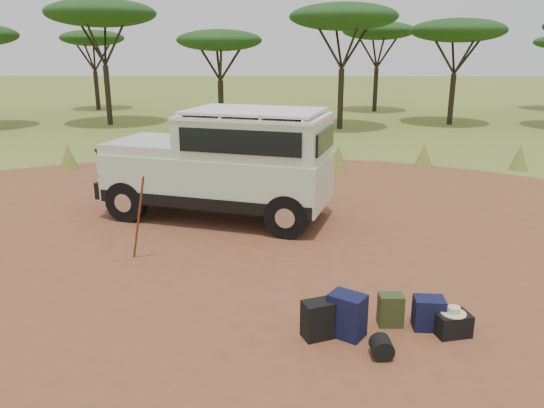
{
  "coord_description": "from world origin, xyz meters",
  "views": [
    {
      "loc": [
        1.17,
        -8.93,
        3.89
      ],
      "look_at": [
        0.96,
        0.89,
        1.0
      ],
      "focal_mm": 35.0,
      "sensor_mm": 36.0,
      "label": 1
    }
  ],
  "objects_px": {
    "backpack_olive": "(390,310)",
    "backpack_navy": "(347,315)",
    "safari_vehicle": "(225,166)",
    "walking_staff": "(139,218)",
    "duffel_navy": "(428,313)",
    "backpack_black": "(317,320)",
    "hard_case": "(452,324)"
  },
  "relations": [
    {
      "from": "walking_staff",
      "to": "hard_case",
      "type": "bearing_deg",
      "value": -84.31
    },
    {
      "from": "safari_vehicle",
      "to": "hard_case",
      "type": "xyz_separation_m",
      "value": [
        3.74,
        -5.33,
        -1.08
      ]
    },
    {
      "from": "safari_vehicle",
      "to": "walking_staff",
      "type": "xyz_separation_m",
      "value": [
        -1.35,
        -2.67,
        -0.41
      ]
    },
    {
      "from": "backpack_olive",
      "to": "duffel_navy",
      "type": "bearing_deg",
      "value": -10.98
    },
    {
      "from": "backpack_black",
      "to": "backpack_olive",
      "type": "bearing_deg",
      "value": -3.31
    },
    {
      "from": "walking_staff",
      "to": "duffel_navy",
      "type": "relative_size",
      "value": 3.61
    },
    {
      "from": "backpack_olive",
      "to": "hard_case",
      "type": "distance_m",
      "value": 0.86
    },
    {
      "from": "backpack_olive",
      "to": "hard_case",
      "type": "bearing_deg",
      "value": -19.94
    },
    {
      "from": "backpack_navy",
      "to": "backpack_olive",
      "type": "bearing_deg",
      "value": 58.51
    },
    {
      "from": "backpack_navy",
      "to": "duffel_navy",
      "type": "distance_m",
      "value": 1.22
    },
    {
      "from": "backpack_black",
      "to": "backpack_olive",
      "type": "relative_size",
      "value": 1.13
    },
    {
      "from": "walking_staff",
      "to": "backpack_navy",
      "type": "height_order",
      "value": "walking_staff"
    },
    {
      "from": "duffel_navy",
      "to": "safari_vehicle",
      "type": "bearing_deg",
      "value": 126.66
    },
    {
      "from": "backpack_black",
      "to": "backpack_olive",
      "type": "height_order",
      "value": "backpack_black"
    },
    {
      "from": "backpack_black",
      "to": "backpack_olive",
      "type": "distance_m",
      "value": 1.15
    },
    {
      "from": "backpack_olive",
      "to": "walking_staff",
      "type": "bearing_deg",
      "value": 148.5
    },
    {
      "from": "walking_staff",
      "to": "backpack_black",
      "type": "bearing_deg",
      "value": -97.7
    },
    {
      "from": "backpack_navy",
      "to": "hard_case",
      "type": "height_order",
      "value": "backpack_navy"
    },
    {
      "from": "hard_case",
      "to": "backpack_black",
      "type": "bearing_deg",
      "value": 170.01
    },
    {
      "from": "safari_vehicle",
      "to": "walking_staff",
      "type": "relative_size",
      "value": 3.28
    },
    {
      "from": "backpack_black",
      "to": "backpack_navy",
      "type": "xyz_separation_m",
      "value": [
        0.41,
        0.06,
        0.04
      ]
    },
    {
      "from": "safari_vehicle",
      "to": "backpack_navy",
      "type": "bearing_deg",
      "value": -51.37
    },
    {
      "from": "backpack_olive",
      "to": "backpack_navy",
      "type": "bearing_deg",
      "value": -157.13
    },
    {
      "from": "safari_vehicle",
      "to": "backpack_navy",
      "type": "xyz_separation_m",
      "value": [
        2.25,
        -5.38,
        -0.93
      ]
    },
    {
      "from": "duffel_navy",
      "to": "hard_case",
      "type": "distance_m",
      "value": 0.35
    },
    {
      "from": "backpack_black",
      "to": "backpack_navy",
      "type": "height_order",
      "value": "backpack_navy"
    },
    {
      "from": "backpack_black",
      "to": "duffel_navy",
      "type": "xyz_separation_m",
      "value": [
        1.61,
        0.29,
        -0.03
      ]
    },
    {
      "from": "walking_staff",
      "to": "duffel_navy",
      "type": "height_order",
      "value": "walking_staff"
    },
    {
      "from": "backpack_black",
      "to": "hard_case",
      "type": "xyz_separation_m",
      "value": [
        1.9,
        0.11,
        -0.11
      ]
    },
    {
      "from": "backpack_navy",
      "to": "safari_vehicle",
      "type": "bearing_deg",
      "value": 146.16
    },
    {
      "from": "walking_staff",
      "to": "backpack_olive",
      "type": "height_order",
      "value": "walking_staff"
    },
    {
      "from": "walking_staff",
      "to": "safari_vehicle",
      "type": "bearing_deg",
      "value": 6.48
    }
  ]
}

